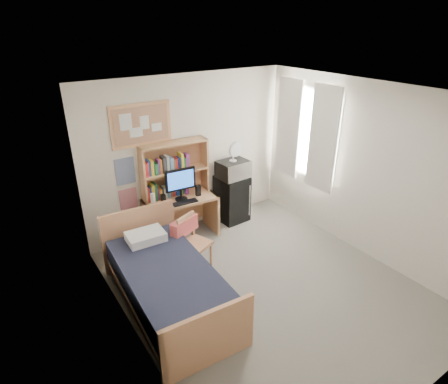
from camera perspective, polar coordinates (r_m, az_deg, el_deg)
floor at (r=5.33m, az=6.48°, el=-14.18°), size 3.60×4.20×0.02m
ceiling at (r=4.21m, az=8.23°, el=14.56°), size 3.60×4.20×0.02m
wall_back at (r=6.23m, az=-5.39°, el=5.70°), size 3.60×0.04×2.60m
wall_front at (r=3.58m, az=30.23°, el=-13.87°), size 3.60×0.04×2.60m
wall_left at (r=3.83m, az=-13.96°, el=-8.12°), size 0.04×4.20×2.60m
wall_right at (r=5.88m, az=20.76°, el=2.95°), size 0.04×4.20×2.60m
window_unit at (r=6.47m, az=12.41°, el=8.76°), size 0.10×1.40×1.70m
curtain_left at (r=6.19m, az=14.84°, el=7.77°), size 0.04×0.55×1.70m
curtain_right at (r=6.72m, az=9.79°, el=9.58°), size 0.04×0.55×1.70m
bulletin_board at (r=5.72m, az=-12.52°, el=9.99°), size 0.94×0.03×0.64m
poster_wave at (r=5.83m, az=-14.84°, el=3.07°), size 0.30×0.01×0.42m
poster_japan at (r=6.02m, az=-14.36°, el=-1.08°), size 0.28×0.01×0.36m
desk at (r=6.21m, az=-6.57°, el=-3.93°), size 1.19×0.65×0.72m
desk_chair at (r=5.42m, az=-4.32°, el=-7.84°), size 0.54×0.54×0.82m
mini_fridge at (r=6.69m, az=1.21°, el=-0.96°), size 0.52×0.52×0.83m
bed at (r=4.88m, az=-8.40°, el=-14.18°), size 1.14×2.12×0.57m
hutch at (r=5.99m, az=-7.53°, el=3.46°), size 1.11×0.35×0.89m
monitor at (r=5.88m, az=-6.63°, el=1.16°), size 0.50×0.07×0.53m
keyboard at (r=5.87m, az=-5.96°, el=-1.58°), size 0.41×0.15×0.02m
speaker_left at (r=5.86m, az=-9.23°, el=-1.09°), size 0.07×0.07×0.16m
speaker_right at (r=6.06m, az=-3.96°, el=0.23°), size 0.08×0.08×0.18m
water_bottle at (r=5.76m, az=-10.77°, el=-1.30°), size 0.07×0.07×0.23m
hoodie at (r=5.41m, az=-6.08°, el=-5.17°), size 0.49×0.32×0.23m
microwave at (r=6.45m, az=1.37°, el=3.50°), size 0.53×0.42×0.30m
desk_fan at (r=6.34m, az=1.40°, el=6.05°), size 0.26×0.26×0.31m
pillow at (r=5.27m, az=-11.84°, el=-6.66°), size 0.52×0.38×0.12m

